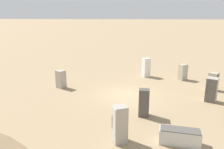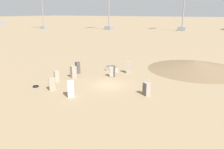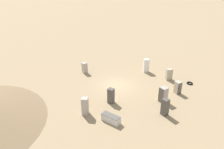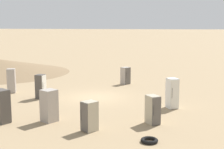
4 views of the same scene
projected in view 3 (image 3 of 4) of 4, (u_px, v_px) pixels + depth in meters
The scene contains 11 objects.
ground_plane at pixel (116, 86), 27.73m from camera, with size 1000.00×1000.00×0.00m, color #9E8460.
discarded_fridge_0 at pixel (85, 106), 21.96m from camera, with size 0.83×0.85×1.90m.
discarded_fridge_1 at pixel (85, 68), 30.79m from camera, with size 0.89×0.91×1.53m.
discarded_fridge_2 at pixel (146, 66), 30.99m from camera, with size 0.90×0.93×1.92m.
discarded_fridge_3 at pixel (111, 119), 21.06m from camera, with size 0.82×1.98×0.78m.
discarded_fridge_4 at pixel (111, 96), 23.90m from camera, with size 0.63×0.65×1.74m.
discarded_fridge_5 at pixel (165, 107), 21.89m from camera, with size 0.80×0.81×1.83m.
discarded_fridge_6 at pixel (163, 95), 24.07m from camera, with size 1.00×0.97×1.77m.
discarded_fridge_7 at pixel (169, 74), 28.88m from camera, with size 0.92×0.93×1.54m.
discarded_fridge_8 at pixel (178, 87), 25.76m from camera, with size 0.87×0.92×1.51m.
scrap_tire at pixel (190, 83), 28.12m from camera, with size 0.79×0.79×0.17m.
Camera 3 is at (20.75, 12.59, 13.50)m, focal length 35.00 mm.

